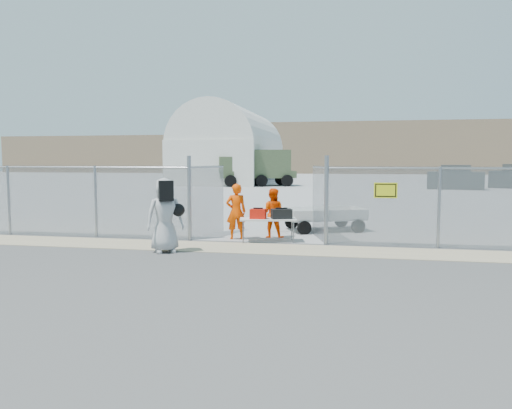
% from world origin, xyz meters
% --- Properties ---
extents(ground, '(160.00, 160.00, 0.00)m').
position_xyz_m(ground, '(0.00, 0.00, 0.00)').
color(ground, '#3E3E3E').
extents(tarmac_inside, '(160.00, 80.00, 0.01)m').
position_xyz_m(tarmac_inside, '(0.00, 42.00, 0.01)').
color(tarmac_inside, '#9A9A9A').
rests_on(tarmac_inside, ground).
extents(dirt_strip, '(44.00, 1.60, 0.01)m').
position_xyz_m(dirt_strip, '(0.00, 1.00, 0.01)').
color(dirt_strip, tan).
rests_on(dirt_strip, ground).
extents(distant_hills, '(140.00, 6.00, 9.00)m').
position_xyz_m(distant_hills, '(5.00, 78.00, 4.50)').
color(distant_hills, '#7F684F').
rests_on(distant_hills, ground).
extents(chain_link_fence, '(40.00, 0.20, 2.20)m').
position_xyz_m(chain_link_fence, '(0.00, 2.00, 1.10)').
color(chain_link_fence, gray).
rests_on(chain_link_fence, ground).
extents(quonset_hangar, '(9.00, 18.00, 8.00)m').
position_xyz_m(quonset_hangar, '(-10.00, 40.00, 4.00)').
color(quonset_hangar, silver).
rests_on(quonset_hangar, ground).
extents(folding_table, '(1.72, 1.00, 0.69)m').
position_xyz_m(folding_table, '(0.33, 2.14, 0.34)').
color(folding_table, silver).
rests_on(folding_table, ground).
extents(orange_bag, '(0.45, 0.31, 0.28)m').
position_xyz_m(orange_bag, '(0.05, 2.04, 0.83)').
color(orange_bag, red).
rests_on(orange_bag, folding_table).
extents(black_duffel, '(0.66, 0.52, 0.28)m').
position_xyz_m(black_duffel, '(0.72, 2.17, 0.83)').
color(black_duffel, black).
rests_on(black_duffel, folding_table).
extents(security_worker_left, '(0.71, 0.59, 1.67)m').
position_xyz_m(security_worker_left, '(-0.69, 2.45, 0.83)').
color(security_worker_left, '#FF4800').
rests_on(security_worker_left, ground).
extents(security_worker_right, '(0.76, 0.60, 1.52)m').
position_xyz_m(security_worker_right, '(0.33, 2.90, 0.76)').
color(security_worker_right, '#FF4800').
rests_on(security_worker_right, ground).
extents(visitor, '(1.12, 1.01, 1.92)m').
position_xyz_m(visitor, '(-2.01, 0.05, 0.96)').
color(visitor, '#A6A6A6').
rests_on(visitor, ground).
extents(utility_trailer, '(3.77, 2.91, 0.81)m').
position_xyz_m(utility_trailer, '(1.79, 4.77, 0.41)').
color(utility_trailer, silver).
rests_on(utility_trailer, ground).
extents(military_truck, '(7.39, 4.84, 3.31)m').
position_xyz_m(military_truck, '(-5.92, 32.83, 1.65)').
color(military_truck, '#485837').
rests_on(military_truck, ground).
extents(parked_vehicle_near, '(4.58, 2.75, 1.94)m').
position_xyz_m(parked_vehicle_near, '(10.92, 30.80, 0.97)').
color(parked_vehicle_near, '#343734').
rests_on(parked_vehicle_near, ground).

